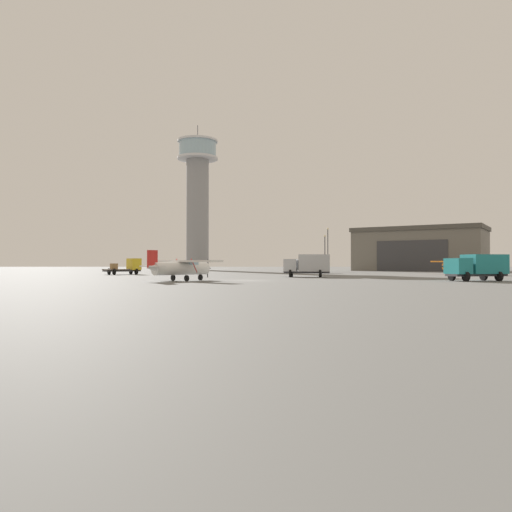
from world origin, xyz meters
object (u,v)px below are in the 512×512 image
object	(u,v)px
control_tower	(198,193)
truck_box_silver	(308,265)
light_post_east	(325,250)
light_post_north	(328,246)
airplane_white	(181,267)
truck_fuel_tanker_black	(308,264)
truck_flatbed_yellow	(128,267)
truck_box_teal	(477,266)
airplane_orange	(462,265)

from	to	relation	value
control_tower	truck_box_silver	distance (m)	69.35
light_post_east	light_post_north	bearing A→B (deg)	74.17
truck_box_silver	airplane_white	bearing A→B (deg)	54.18
truck_fuel_tanker_black	truck_box_silver	xyz separation A→B (m)	(-3.58, -27.55, 0.02)
airplane_white	light_post_north	xyz separation A→B (m)	(24.29, 52.54, 4.12)
airplane_white	truck_flatbed_yellow	world-z (taller)	airplane_white
truck_box_teal	light_post_east	bearing A→B (deg)	-93.24
light_post_north	airplane_white	bearing A→B (deg)	-114.81
airplane_orange	truck_box_silver	bearing A→B (deg)	2.85
truck_flatbed_yellow	truck_box_silver	bearing A→B (deg)	-63.60
light_post_east	airplane_orange	bearing A→B (deg)	-47.98
airplane_orange	truck_fuel_tanker_black	world-z (taller)	airplane_orange
truck_flatbed_yellow	truck_box_teal	bearing A→B (deg)	-69.74
truck_box_teal	truck_box_silver	distance (m)	21.41
airplane_white	airplane_orange	size ratio (longest dim) A/B	0.80
truck_flatbed_yellow	truck_box_silver	xyz separation A→B (m)	(27.63, -14.65, 0.38)
truck_box_teal	control_tower	bearing A→B (deg)	-77.34
truck_fuel_tanker_black	light_post_east	size ratio (longest dim) A/B	0.83
control_tower	airplane_orange	xyz separation A→B (m)	(47.57, -50.82, -18.92)
truck_flatbed_yellow	truck_box_silver	world-z (taller)	truck_box_silver
truck_fuel_tanker_black	truck_box_silver	distance (m)	27.78
truck_flatbed_yellow	light_post_east	xyz separation A→B (m)	(35.34, 18.49, 3.33)
truck_flatbed_yellow	light_post_north	world-z (taller)	light_post_north
control_tower	airplane_white	world-z (taller)	control_tower
control_tower	light_post_north	bearing A→B (deg)	-39.13
truck_fuel_tanker_black	light_post_north	world-z (taller)	light_post_north
airplane_white	light_post_east	bearing A→B (deg)	19.43
truck_box_silver	truck_box_teal	bearing A→B (deg)	148.12
airplane_orange	truck_fuel_tanker_black	size ratio (longest dim) A/B	1.70
control_tower	truck_fuel_tanker_black	bearing A→B (deg)	-55.22
control_tower	truck_fuel_tanker_black	size ratio (longest dim) A/B	6.12
truck_fuel_tanker_black	light_post_east	world-z (taller)	light_post_east
truck_flatbed_yellow	truck_box_silver	size ratio (longest dim) A/B	0.96
truck_fuel_tanker_black	light_post_east	distance (m)	7.55
truck_box_teal	truck_flatbed_yellow	size ratio (longest dim) A/B	1.05
truck_fuel_tanker_black	truck_box_teal	size ratio (longest dim) A/B	0.99
control_tower	truck_flatbed_yellow	world-z (taller)	control_tower
truck_fuel_tanker_black	light_post_east	bearing A→B (deg)	-84.81
airplane_white	airplane_orange	bearing A→B (deg)	-12.15
truck_box_teal	truck_box_silver	bearing A→B (deg)	-55.73
control_tower	airplane_orange	bearing A→B (deg)	-46.89
light_post_north	control_tower	bearing A→B (deg)	140.87
airplane_orange	light_post_east	bearing A→B (deg)	-70.48
truck_box_teal	light_post_east	size ratio (longest dim) A/B	0.84
truck_flatbed_yellow	light_post_north	bearing A→B (deg)	-2.77
truck_box_teal	airplane_white	bearing A→B (deg)	-13.73
control_tower	light_post_north	distance (m)	42.00
light_post_north	truck_fuel_tanker_black	bearing A→B (deg)	-117.30
truck_fuel_tanker_black	truck_flatbed_yellow	bearing A→B (deg)	64.13
truck_box_teal	truck_fuel_tanker_black	bearing A→B (deg)	-86.70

